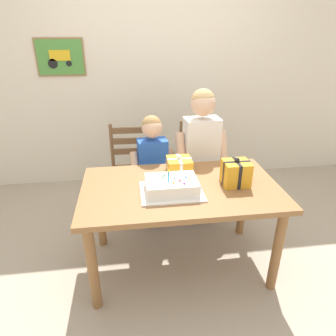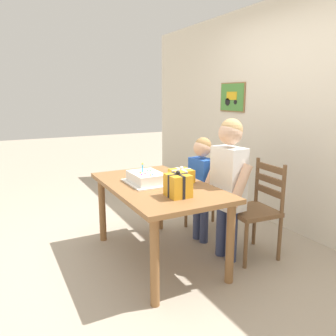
% 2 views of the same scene
% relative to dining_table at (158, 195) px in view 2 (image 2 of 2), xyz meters
% --- Properties ---
extents(ground_plane, '(20.00, 20.00, 0.00)m').
position_rel_dining_table_xyz_m(ground_plane, '(0.00, 0.00, -0.63)').
color(ground_plane, tan).
extents(back_wall, '(6.40, 0.11, 2.60)m').
position_rel_dining_table_xyz_m(back_wall, '(-0.00, 1.69, 0.67)').
color(back_wall, silver).
rests_on(back_wall, ground).
extents(dining_table, '(1.45, 0.84, 0.73)m').
position_rel_dining_table_xyz_m(dining_table, '(0.00, 0.00, 0.00)').
color(dining_table, olive).
rests_on(dining_table, ground).
extents(birthday_cake, '(0.44, 0.34, 0.19)m').
position_rel_dining_table_xyz_m(birthday_cake, '(-0.08, -0.08, 0.15)').
color(birthday_cake, white).
rests_on(birthday_cake, dining_table).
extents(gift_box_red_large, '(0.20, 0.20, 0.15)m').
position_rel_dining_table_xyz_m(gift_box_red_large, '(0.03, 0.23, 0.16)').
color(gift_box_red_large, gold).
rests_on(gift_box_red_large, dining_table).
extents(gift_box_beside_cake, '(0.20, 0.18, 0.22)m').
position_rel_dining_table_xyz_m(gift_box_beside_cake, '(0.41, -0.02, 0.19)').
color(gift_box_beside_cake, gold).
rests_on(gift_box_beside_cake, dining_table).
extents(chair_left, '(0.43, 0.43, 0.92)m').
position_rel_dining_table_xyz_m(chair_left, '(-0.35, 0.86, -0.17)').
color(chair_left, brown).
rests_on(chair_left, ground).
extents(chair_right, '(0.45, 0.45, 0.92)m').
position_rel_dining_table_xyz_m(chair_right, '(0.36, 0.86, -0.17)').
color(chair_right, brown).
rests_on(chair_right, ground).
extents(child_older, '(0.49, 0.28, 1.33)m').
position_rel_dining_table_xyz_m(child_older, '(0.29, 0.58, 0.18)').
color(child_older, '#38426B').
rests_on(child_older, ground).
extents(child_younger, '(0.42, 0.24, 1.11)m').
position_rel_dining_table_xyz_m(child_younger, '(-0.16, 0.58, 0.04)').
color(child_younger, '#38426B').
rests_on(child_younger, ground).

